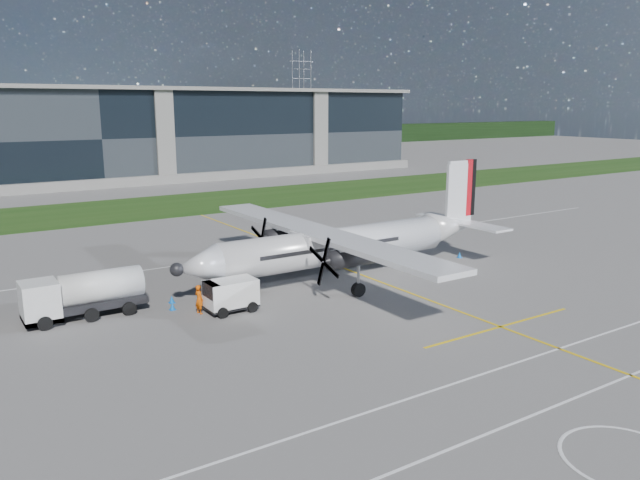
% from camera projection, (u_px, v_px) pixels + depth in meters
% --- Properties ---
extents(ground, '(400.00, 400.00, 0.00)m').
position_uv_depth(ground, '(174.00, 216.00, 72.58)').
color(ground, '#5B5856').
rests_on(ground, ground).
extents(grass_strip, '(400.00, 18.00, 0.04)m').
position_uv_depth(grass_strip, '(151.00, 207.00, 79.12)').
color(grass_strip, '#1B3D10').
rests_on(grass_strip, ground).
extents(terminal_building, '(120.00, 20.00, 15.00)m').
position_uv_depth(terminal_building, '(86.00, 137.00, 103.70)').
color(terminal_building, black).
rests_on(terminal_building, ground).
extents(tree_line, '(400.00, 6.00, 6.00)m').
position_uv_depth(tree_line, '(30.00, 145.00, 153.74)').
color(tree_line, black).
rests_on(tree_line, ground).
extents(pylon_east, '(9.00, 4.60, 30.00)m').
position_uv_depth(pylon_east, '(302.00, 97.00, 204.77)').
color(pylon_east, gray).
rests_on(pylon_east, ground).
extents(yellow_taxiway_centerline, '(0.20, 70.00, 0.01)m').
position_uv_depth(yellow_taxiway_centerline, '(343.00, 268.00, 49.64)').
color(yellow_taxiway_centerline, yellow).
rests_on(yellow_taxiway_centerline, ground).
extents(white_lane_line, '(90.00, 0.15, 0.01)m').
position_uv_depth(white_lane_line, '(593.00, 391.00, 28.40)').
color(white_lane_line, white).
rests_on(white_lane_line, ground).
extents(turboprop_aircraft, '(26.63, 27.62, 8.29)m').
position_uv_depth(turboprop_aircraft, '(346.00, 224.00, 46.00)').
color(turboprop_aircraft, white).
rests_on(turboprop_aircraft, ground).
extents(fuel_tanker_truck, '(7.48, 2.43, 2.81)m').
position_uv_depth(fuel_tanker_truck, '(75.00, 297.00, 37.63)').
color(fuel_tanker_truck, silver).
rests_on(fuel_tanker_truck, ground).
extents(baggage_tug, '(3.38, 2.03, 2.03)m').
position_uv_depth(baggage_tug, '(231.00, 296.00, 39.12)').
color(baggage_tug, white).
rests_on(baggage_tug, ground).
extents(ground_crew_person, '(0.81, 0.99, 2.13)m').
position_uv_depth(ground_crew_person, '(199.00, 297.00, 38.65)').
color(ground_crew_person, '#F25907').
rests_on(ground_crew_person, ground).
extents(safety_cone_nose_stbd, '(0.36, 0.36, 0.50)m').
position_uv_depth(safety_cone_nose_stbd, '(172.00, 299.00, 40.89)').
color(safety_cone_nose_stbd, blue).
rests_on(safety_cone_nose_stbd, ground).
extents(safety_cone_stbdwing, '(0.36, 0.36, 0.50)m').
position_uv_depth(safety_cone_stbdwing, '(230.00, 245.00, 56.53)').
color(safety_cone_stbdwing, blue).
rests_on(safety_cone_stbdwing, ground).
extents(safety_cone_fwd, '(0.36, 0.36, 0.50)m').
position_uv_depth(safety_cone_fwd, '(172.00, 306.00, 39.51)').
color(safety_cone_fwd, blue).
rests_on(safety_cone_fwd, ground).
extents(safety_cone_tail, '(0.36, 0.36, 0.50)m').
position_uv_depth(safety_cone_tail, '(459.00, 255.00, 52.95)').
color(safety_cone_tail, blue).
rests_on(safety_cone_tail, ground).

